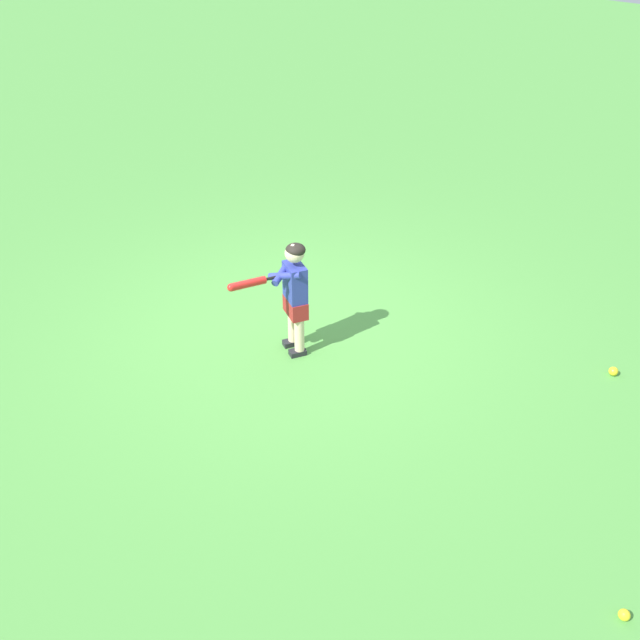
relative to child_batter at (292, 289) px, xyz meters
The scene contains 4 objects.
ground_plane 0.76m from the child_batter, 139.64° to the right, with size 40.00×40.00×0.00m, color #519942.
child_batter is the anchor object (origin of this frame).
play_ball_far_right 2.91m from the child_batter, 125.62° to the left, with size 0.08×0.08×0.08m, color yellow.
play_ball_by_bucket 3.56m from the child_batter, 79.38° to the left, with size 0.07×0.07×0.07m, color yellow.
Camera 1 is at (4.23, 4.31, 3.89)m, focal length 41.72 mm.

